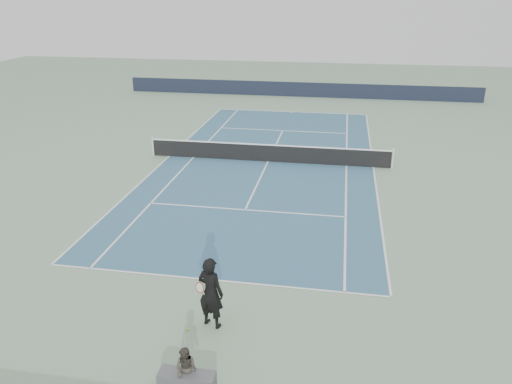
% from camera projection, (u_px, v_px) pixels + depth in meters
% --- Properties ---
extents(ground, '(80.00, 80.00, 0.00)m').
position_uv_depth(ground, '(268.00, 162.00, 26.52)').
color(ground, gray).
extents(court_surface, '(10.97, 23.77, 0.01)m').
position_uv_depth(court_surface, '(268.00, 162.00, 26.52)').
color(court_surface, '#345E7B').
rests_on(court_surface, ground).
extents(tennis_net, '(12.90, 0.10, 1.07)m').
position_uv_depth(tennis_net, '(268.00, 153.00, 26.33)').
color(tennis_net, silver).
rests_on(tennis_net, ground).
extents(windscreen_far, '(30.00, 0.25, 1.20)m').
position_uv_depth(windscreen_far, '(299.00, 89.00, 42.63)').
color(windscreen_far, black).
rests_on(windscreen_far, ground).
extents(tennis_player, '(0.92, 0.77, 2.06)m').
position_uv_depth(tennis_player, '(211.00, 292.00, 13.20)').
color(tennis_player, black).
rests_on(tennis_player, ground).
extents(tennis_ball, '(0.07, 0.07, 0.07)m').
position_uv_depth(tennis_ball, '(187.00, 329.00, 13.34)').
color(tennis_ball, yellow).
rests_on(tennis_ball, ground).
extents(spectator_bench, '(1.35, 0.62, 1.11)m').
position_uv_depth(spectator_bench, '(187.00, 375.00, 11.29)').
color(spectator_bench, '#505055').
rests_on(spectator_bench, ground).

